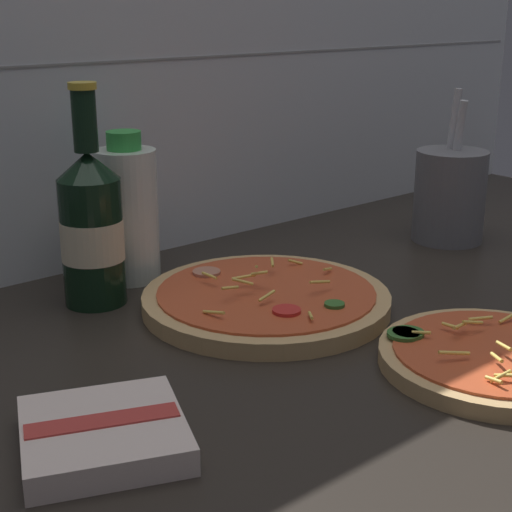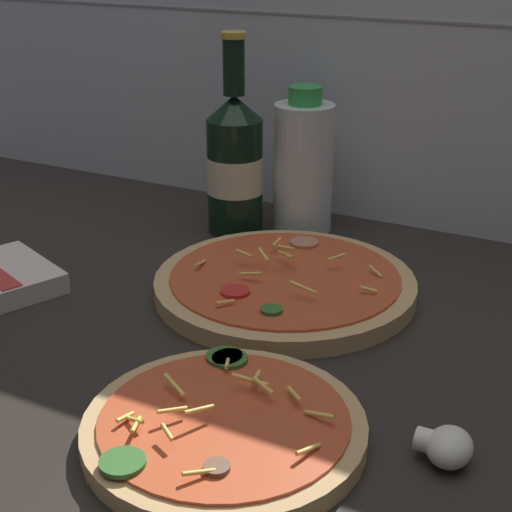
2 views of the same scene
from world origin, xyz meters
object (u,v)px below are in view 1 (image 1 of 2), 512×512
object	(u,v)px
oil_bottle	(127,213)
utensil_crock	(450,195)
beer_bottle	(92,226)
pizza_far	(266,300)
dish_towel	(104,434)
pizza_near	(496,358)

from	to	relation	value
oil_bottle	utensil_crock	xyz separation A→B (cm)	(46.65, -16.12, -1.86)
beer_bottle	oil_bottle	bearing A→B (deg)	31.81
pizza_far	utensil_crock	size ratio (longest dim) A/B	1.30
beer_bottle	oil_bottle	distance (cm)	9.22
pizza_far	oil_bottle	size ratio (longest dim) A/B	1.52
utensil_crock	pizza_far	bearing A→B (deg)	-174.78
pizza_far	dish_towel	world-z (taller)	pizza_far
pizza_far	beer_bottle	size ratio (longest dim) A/B	1.12
pizza_far	oil_bottle	bearing A→B (deg)	108.83
pizza_near	oil_bottle	size ratio (longest dim) A/B	1.20
utensil_crock	dish_towel	world-z (taller)	utensil_crock
beer_bottle	utensil_crock	xyz separation A→B (cm)	(54.46, -11.27, -2.53)
pizza_far	utensil_crock	bearing A→B (deg)	5.22
utensil_crock	dish_towel	distance (cm)	72.83
oil_bottle	dish_towel	bearing A→B (deg)	-124.37
pizza_far	beer_bottle	xyz separation A→B (cm)	(-14.56, 14.92, 8.54)
beer_bottle	utensil_crock	distance (cm)	55.67
pizza_near	pizza_far	distance (cm)	27.85
pizza_near	beer_bottle	size ratio (longest dim) A/B	0.88
pizza_near	utensil_crock	size ratio (longest dim) A/B	1.03
oil_bottle	utensil_crock	world-z (taller)	utensil_crock
pizza_near	oil_bottle	bearing A→B (deg)	106.92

